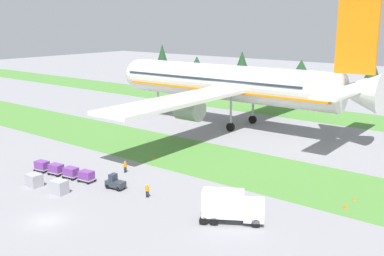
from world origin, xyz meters
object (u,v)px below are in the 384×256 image
cargo_dolly_lead (86,175)px  ground_crew_marshaller (147,190)px  uld_container_0 (59,187)px  cargo_dolly_second (71,172)px  ground_crew_loader (125,166)px  taxiway_marker_0 (354,198)px  airliner (232,83)px  baggage_tug (115,183)px  uld_container_1 (34,180)px  cargo_dolly_fourth (42,165)px  taxiway_marker_2 (345,206)px  catering_truck (231,206)px  cargo_dolly_third (56,169)px  taxiway_marker_1 (153,158)px

cargo_dolly_lead → ground_crew_marshaller: 10.47m
uld_container_0 → cargo_dolly_second: bearing=128.3°
ground_crew_loader → uld_container_0: bearing=11.6°
taxiway_marker_0 → ground_crew_marshaller: bearing=-143.8°
airliner → baggage_tug: (8.50, -40.11, -8.13)m
uld_container_0 → uld_container_1: bearing=-175.5°
airliner → cargo_dolly_fourth: bearing=171.8°
taxiway_marker_2 → cargo_dolly_lead: bearing=-157.2°
airliner → uld_container_1: 46.84m
catering_truck → taxiway_marker_2: (8.40, 11.51, -1.62)m
catering_truck → cargo_dolly_third: bearing=-116.6°
cargo_dolly_lead → taxiway_marker_1: (0.11, 13.20, -0.62)m
ground_crew_marshaller → cargo_dolly_fourth: bearing=169.6°
airliner → ground_crew_marshaller: bearing=-161.9°
taxiway_marker_2 → cargo_dolly_third: bearing=-159.4°
catering_truck → airliner: bearing=-177.6°
ground_crew_loader → cargo_dolly_lead: bearing=2.5°
ground_crew_marshaller → ground_crew_loader: 10.38m
catering_truck → taxiway_marker_0: size_ratio=14.99×
cargo_dolly_fourth → ground_crew_loader: 12.22m
catering_truck → taxiway_marker_2: catering_truck is taller
cargo_dolly_fourth → catering_truck: bearing=87.3°
ground_crew_loader → uld_container_0: size_ratio=0.87×
uld_container_1 → taxiway_marker_2: bearing=27.6°
ground_crew_loader → taxiway_marker_1: 7.32m
ground_crew_marshaller → taxiway_marker_0: bearing=19.1°
taxiway_marker_0 → taxiway_marker_2: 3.13m
cargo_dolly_fourth → baggage_tug: bearing=90.0°
cargo_dolly_lead → cargo_dolly_fourth: size_ratio=1.00×
cargo_dolly_second → cargo_dolly_fourth: bearing=-90.0°
taxiway_marker_0 → taxiway_marker_1: size_ratio=0.79×
cargo_dolly_fourth → taxiway_marker_1: 16.82m
cargo_dolly_second → uld_container_1: (-1.30, -4.95, -0.09)m
cargo_dolly_second → uld_container_0: (3.61, -4.57, -0.04)m
baggage_tug → cargo_dolly_second: (-7.85, -1.06, 0.10)m
uld_container_1 → taxiway_marker_0: bearing=31.4°
ground_crew_loader → taxiway_marker_0: size_ratio=3.65×
baggage_tug → cargo_dolly_fourth: size_ratio=1.16×
cargo_dolly_lead → ground_crew_marshaller: (10.41, 1.08, 0.03)m
ground_crew_loader → taxiway_marker_0: bearing=123.3°
taxiway_marker_1 → taxiway_marker_2: (30.90, -0.16, 0.03)m
airliner → taxiway_marker_2: bearing=-130.1°
taxiway_marker_1 → taxiway_marker_2: 30.90m
cargo_dolly_second → cargo_dolly_lead: bearing=90.0°
ground_crew_marshaller → taxiway_marker_1: ground_crew_marshaller is taller
uld_container_1 → ground_crew_loader: bearing=64.4°
baggage_tug → taxiway_marker_1: 13.46m
cargo_dolly_lead → ground_crew_marshaller: size_ratio=1.37×
cargo_dolly_third → ground_crew_marshaller: size_ratio=1.37×
baggage_tug → ground_crew_marshaller: size_ratio=1.58×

